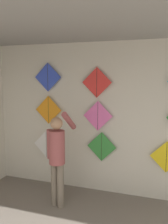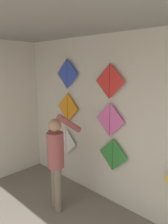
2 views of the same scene
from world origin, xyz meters
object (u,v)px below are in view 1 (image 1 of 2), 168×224
shopkeeper (57,153)px  kite_6 (48,77)px  kite_1 (102,147)px  kite_4 (98,116)px  kite_0 (46,144)px  kite_2 (166,157)px  kite_3 (48,110)px  kite_7 (97,82)px

shopkeeper → kite_6: 1.53m
shopkeeper → kite_6: size_ratio=2.94×
kite_6 → kite_1: bearing=0.0°
shopkeeper → kite_4: 1.03m
kite_6 → kite_0: bearing=180.0°
kite_6 → kite_4: bearing=0.0°
kite_1 → kite_2: 1.15m
shopkeeper → kite_0: bearing=144.5°
kite_3 → kite_6: size_ratio=1.00×
kite_0 → kite_4: bearing=0.0°
kite_4 → kite_7: size_ratio=1.00×
kite_1 → kite_7: size_ratio=1.00×
kite_4 → kite_7: (-0.02, 0.00, 0.61)m
shopkeeper → kite_0: (-0.58, 0.72, -0.09)m
kite_1 → kite_6: (-1.09, 0.00, 1.28)m
kite_7 → kite_3: bearing=180.0°
kite_2 → kite_6: 2.61m
kite_0 → kite_6: (0.06, 0.00, 1.34)m
kite_0 → kite_4: (1.07, 0.00, 0.63)m
kite_2 → kite_6: (-2.23, 0.00, 1.35)m
kite_1 → kite_3: size_ratio=1.00×
kite_4 → kite_2: bearing=0.0°
kite_4 → kite_7: bearing=180.0°
kite_0 → kite_4: 1.24m
kite_1 → kite_6: size_ratio=1.00×
kite_1 → shopkeeper: bearing=-128.0°
kite_3 → kite_7: bearing=0.0°
kite_0 → kite_3: kite_3 is taller
kite_0 → kite_1: bearing=0.0°
kite_3 → shopkeeper: bearing=-54.1°
kite_3 → kite_4: kite_3 is taller
kite_0 → kite_4: size_ratio=1.00×
shopkeeper → kite_6: (-0.52, 0.72, 1.25)m
kite_3 → kite_7: (0.98, 0.00, 0.54)m
kite_4 → kite_7: kite_7 is taller
kite_4 → kite_6: bearing=180.0°
kite_3 → kite_1: bearing=0.0°
kite_3 → kite_4: bearing=0.0°
kite_3 → kite_4: (1.01, 0.00, -0.07)m
shopkeeper → kite_1: size_ratio=2.94×
kite_1 → kite_6: kite_6 is taller
shopkeeper → kite_1: bearing=67.6°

